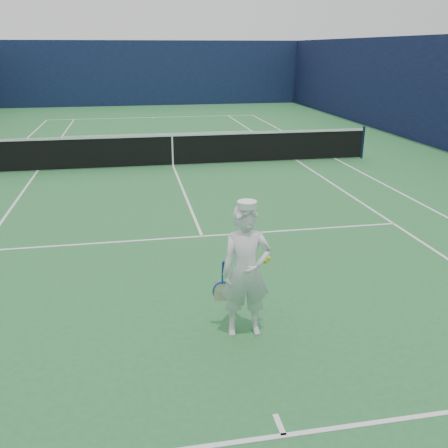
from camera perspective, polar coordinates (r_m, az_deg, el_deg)
name	(u,v)px	position (r m, az deg, el deg)	size (l,w,h in m)	color
ground	(173,166)	(16.01, -5.84, 6.63)	(80.00, 80.00, 0.00)	#296C36
court_markings	(173,166)	(16.01, -5.84, 6.64)	(11.03, 23.83, 0.01)	white
windscreen_fence	(171,101)	(15.69, -6.10, 13.77)	(20.12, 36.12, 4.00)	#0F1939
tennis_net	(172,148)	(15.89, -5.91, 8.58)	(12.88, 0.09, 1.07)	#141E4C
tennis_player	(246,271)	(6.31, 2.52, -5.40)	(0.76, 0.51, 1.80)	white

